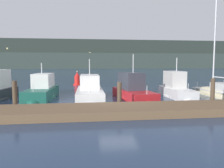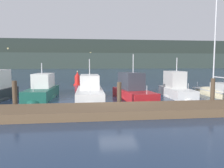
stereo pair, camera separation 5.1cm
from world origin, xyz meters
TOP-DOWN VIEW (x-y plane):
  - ground_plane at (0.00, 0.00)m, footprint 400.00×400.00m
  - dock at (0.00, -2.27)m, footprint 34.88×2.80m
  - mooring_pile_1 at (-6.35, -0.62)m, footprint 0.28×0.28m
  - mooring_pile_2 at (0.00, -0.62)m, footprint 0.28×0.28m
  - mooring_pile_3 at (6.35, -0.62)m, footprint 0.28×0.28m
  - motorboat_berth_3 at (-5.70, 4.41)m, footprint 2.34×6.14m
  - motorboat_berth_4 at (-1.79, 3.24)m, footprint 2.27×6.71m
  - motorboat_berth_5 at (1.70, 2.99)m, footprint 3.04×6.17m
  - motorboat_berth_6 at (5.62, 3.61)m, footprint 1.97×5.32m
  - sailboat_berth_7 at (9.25, 3.37)m, footprint 1.79×6.93m
  - channel_buoy at (-3.15, 14.79)m, footprint 1.08×1.08m
  - hillside_backdrop at (3.86, 118.31)m, footprint 240.00×23.00m

SIDE VIEW (x-z plane):
  - ground_plane at x=0.00m, z-range 0.00..0.00m
  - sailboat_berth_7 at x=9.25m, z-range -4.50..4.72m
  - dock at x=0.00m, z-range 0.00..0.45m
  - motorboat_berth_4 at x=-1.79m, z-range -1.56..2.23m
  - motorboat_berth_3 at x=-5.70m, z-range -1.43..2.10m
  - motorboat_berth_5 at x=1.70m, z-range -1.80..2.47m
  - motorboat_berth_6 at x=5.62m, z-range -1.50..2.34m
  - channel_buoy at x=-3.15m, z-range -0.25..1.64m
  - mooring_pile_2 at x=0.00m, z-range 0.00..1.67m
  - mooring_pile_1 at x=-6.35m, z-range 0.00..1.82m
  - mooring_pile_3 at x=6.35m, z-range 0.00..1.86m
  - hillside_backdrop at x=3.86m, z-range -0.65..15.97m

